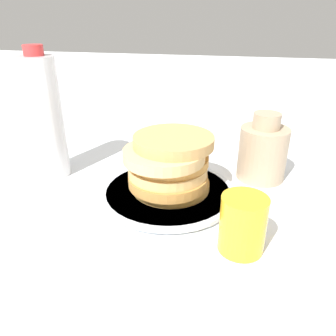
# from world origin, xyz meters

# --- Properties ---
(ground_plane) EXTENTS (4.00, 4.00, 0.00)m
(ground_plane) POSITION_xyz_m (0.00, 0.00, 0.00)
(ground_plane) COLOR white
(plate) EXTENTS (0.24, 0.24, 0.01)m
(plate) POSITION_xyz_m (0.01, -0.01, 0.01)
(plate) COLOR silver
(plate) RESTS_ON ground_plane
(pancake_stack) EXTENTS (0.15, 0.15, 0.10)m
(pancake_stack) POSITION_xyz_m (0.01, -0.01, 0.06)
(pancake_stack) COLOR #B8883F
(pancake_stack) RESTS_ON plate
(juice_glass) EXTENTS (0.06, 0.06, 0.08)m
(juice_glass) POSITION_xyz_m (-0.11, 0.11, 0.04)
(juice_glass) COLOR yellow
(juice_glass) RESTS_ON ground_plane
(cream_jug) EXTENTS (0.09, 0.09, 0.13)m
(cream_jug) POSITION_xyz_m (-0.15, -0.12, 0.06)
(cream_jug) COLOR tan
(cream_jug) RESTS_ON ground_plane
(water_bottle_near) EXTENTS (0.07, 0.07, 0.24)m
(water_bottle_near) POSITION_xyz_m (0.25, -0.05, 0.12)
(water_bottle_near) COLOR white
(water_bottle_near) RESTS_ON ground_plane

